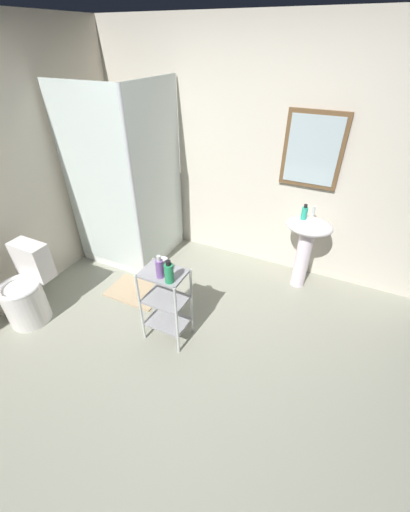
{
  "coord_description": "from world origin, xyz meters",
  "views": [
    {
      "loc": [
        1.02,
        -1.41,
        2.3
      ],
      "look_at": [
        0.1,
        0.5,
        0.82
      ],
      "focal_mm": 22.11,
      "sensor_mm": 36.0,
      "label": 1
    }
  ],
  "objects_px": {
    "bath_mat": "(136,291)",
    "storage_cart": "(166,300)",
    "pedestal_sink": "(306,240)",
    "body_wash_bottle_green": "(169,273)",
    "rinse_cup": "(163,264)",
    "shower_stall": "(133,223)",
    "conditioner_bottle_purple": "(160,268)",
    "toilet": "(27,292)",
    "hand_soap_bottle": "(304,213)"
  },
  "relations": [
    {
      "from": "shower_stall",
      "to": "bath_mat",
      "type": "xyz_separation_m",
      "value": [
        0.41,
        -0.61,
        -0.45
      ]
    },
    {
      "from": "shower_stall",
      "to": "storage_cart",
      "type": "bearing_deg",
      "value": -42.79
    },
    {
      "from": "pedestal_sink",
      "to": "shower_stall",
      "type": "bearing_deg",
      "value": -171.33
    },
    {
      "from": "hand_soap_bottle",
      "to": "bath_mat",
      "type": "bearing_deg",
      "value": -148.37
    },
    {
      "from": "shower_stall",
      "to": "hand_soap_bottle",
      "type": "relative_size",
      "value": 12.87
    },
    {
      "from": "hand_soap_bottle",
      "to": "conditioner_bottle_purple",
      "type": "relative_size",
      "value": 0.78
    },
    {
      "from": "toilet",
      "to": "rinse_cup",
      "type": "xyz_separation_m",
      "value": [
        1.3,
        0.4,
        0.47
      ]
    },
    {
      "from": "shower_stall",
      "to": "rinse_cup",
      "type": "bearing_deg",
      "value": -42.09
    },
    {
      "from": "toilet",
      "to": "pedestal_sink",
      "type": "bearing_deg",
      "value": 36.0
    },
    {
      "from": "storage_cart",
      "to": "bath_mat",
      "type": "height_order",
      "value": "storage_cart"
    },
    {
      "from": "body_wash_bottle_green",
      "to": "toilet",
      "type": "bearing_deg",
      "value": -168.81
    },
    {
      "from": "toilet",
      "to": "bath_mat",
      "type": "xyz_separation_m",
      "value": [
        0.69,
        0.72,
        -0.31
      ]
    },
    {
      "from": "hand_soap_bottle",
      "to": "body_wash_bottle_green",
      "type": "height_order",
      "value": "hand_soap_bottle"
    },
    {
      "from": "shower_stall",
      "to": "toilet",
      "type": "xyz_separation_m",
      "value": [
        -0.28,
        -1.33,
        -0.15
      ]
    },
    {
      "from": "hand_soap_bottle",
      "to": "conditioner_bottle_purple",
      "type": "bearing_deg",
      "value": -122.16
    },
    {
      "from": "conditioner_bottle_purple",
      "to": "bath_mat",
      "type": "height_order",
      "value": "conditioner_bottle_purple"
    },
    {
      "from": "rinse_cup",
      "to": "hand_soap_bottle",
      "type": "bearing_deg",
      "value": 54.76
    },
    {
      "from": "conditioner_bottle_purple",
      "to": "bath_mat",
      "type": "relative_size",
      "value": 0.33
    },
    {
      "from": "hand_soap_bottle",
      "to": "shower_stall",
      "type": "bearing_deg",
      "value": -170.89
    },
    {
      "from": "shower_stall",
      "to": "hand_soap_bottle",
      "type": "height_order",
      "value": "shower_stall"
    },
    {
      "from": "toilet",
      "to": "conditioner_bottle_purple",
      "type": "relative_size",
      "value": 3.8
    },
    {
      "from": "body_wash_bottle_green",
      "to": "rinse_cup",
      "type": "distance_m",
      "value": 0.18
    },
    {
      "from": "hand_soap_bottle",
      "to": "bath_mat",
      "type": "xyz_separation_m",
      "value": [
        -1.49,
        -0.92,
        -0.87
      ]
    },
    {
      "from": "rinse_cup",
      "to": "bath_mat",
      "type": "relative_size",
      "value": 0.17
    },
    {
      "from": "storage_cart",
      "to": "bath_mat",
      "type": "relative_size",
      "value": 1.23
    },
    {
      "from": "conditioner_bottle_purple",
      "to": "rinse_cup",
      "type": "bearing_deg",
      "value": 108.26
    },
    {
      "from": "toilet",
      "to": "storage_cart",
      "type": "xyz_separation_m",
      "value": [
        1.33,
        0.36,
        0.12
      ]
    },
    {
      "from": "storage_cart",
      "to": "body_wash_bottle_green",
      "type": "xyz_separation_m",
      "value": [
        0.11,
        -0.08,
        0.39
      ]
    },
    {
      "from": "conditioner_bottle_purple",
      "to": "bath_mat",
      "type": "xyz_separation_m",
      "value": [
        -0.65,
        0.42,
        -0.82
      ]
    },
    {
      "from": "body_wash_bottle_green",
      "to": "rinse_cup",
      "type": "height_order",
      "value": "body_wash_bottle_green"
    },
    {
      "from": "rinse_cup",
      "to": "shower_stall",
      "type": "bearing_deg",
      "value": 137.91
    },
    {
      "from": "body_wash_bottle_green",
      "to": "bath_mat",
      "type": "xyz_separation_m",
      "value": [
        -0.75,
        0.44,
        -0.82
      ]
    },
    {
      "from": "hand_soap_bottle",
      "to": "bath_mat",
      "type": "relative_size",
      "value": 0.26
    },
    {
      "from": "bath_mat",
      "to": "storage_cart",
      "type": "bearing_deg",
      "value": -29.37
    },
    {
      "from": "pedestal_sink",
      "to": "hand_soap_bottle",
      "type": "distance_m",
      "value": 0.31
    },
    {
      "from": "storage_cart",
      "to": "pedestal_sink",
      "type": "bearing_deg",
      "value": 54.1
    },
    {
      "from": "shower_stall",
      "to": "pedestal_sink",
      "type": "distance_m",
      "value": 1.99
    },
    {
      "from": "pedestal_sink",
      "to": "toilet",
      "type": "xyz_separation_m",
      "value": [
        -2.25,
        -1.63,
        -0.26
      ]
    },
    {
      "from": "pedestal_sink",
      "to": "hand_soap_bottle",
      "type": "relative_size",
      "value": 5.21
    },
    {
      "from": "pedestal_sink",
      "to": "bath_mat",
      "type": "height_order",
      "value": "pedestal_sink"
    },
    {
      "from": "hand_soap_bottle",
      "to": "rinse_cup",
      "type": "bearing_deg",
      "value": -125.24
    },
    {
      "from": "toilet",
      "to": "body_wash_bottle_green",
      "type": "relative_size",
      "value": 3.84
    },
    {
      "from": "hand_soap_bottle",
      "to": "body_wash_bottle_green",
      "type": "bearing_deg",
      "value": -118.68
    },
    {
      "from": "shower_stall",
      "to": "conditioner_bottle_purple",
      "type": "height_order",
      "value": "shower_stall"
    },
    {
      "from": "bath_mat",
      "to": "body_wash_bottle_green",
      "type": "bearing_deg",
      "value": -30.31
    },
    {
      "from": "body_wash_bottle_green",
      "to": "bath_mat",
      "type": "distance_m",
      "value": 1.19
    },
    {
      "from": "hand_soap_bottle",
      "to": "conditioner_bottle_purple",
      "type": "distance_m",
      "value": 1.57
    },
    {
      "from": "bath_mat",
      "to": "shower_stall",
      "type": "bearing_deg",
      "value": 123.88
    },
    {
      "from": "toilet",
      "to": "body_wash_bottle_green",
      "type": "xyz_separation_m",
      "value": [
        1.43,
        0.28,
        0.51
      ]
    },
    {
      "from": "pedestal_sink",
      "to": "rinse_cup",
      "type": "bearing_deg",
      "value": -127.49
    }
  ]
}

